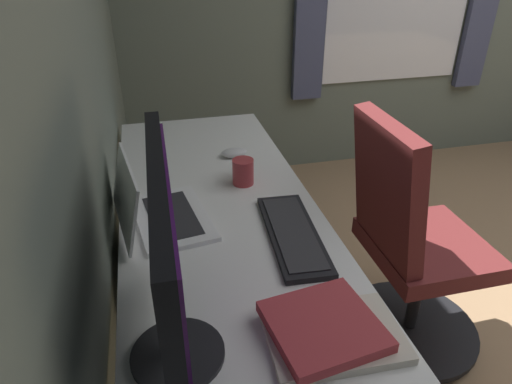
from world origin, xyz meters
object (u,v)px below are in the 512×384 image
drawer_pedestal (221,318)px  book_stack_near (328,331)px  monitor_primary (168,260)px  coffee_mug (243,171)px  laptop_leftmost (154,209)px  office_chair (409,252)px  keyboard_main (293,234)px  mouse_main (234,153)px

drawer_pedestal → book_stack_near: book_stack_near is taller
monitor_primary → coffee_mug: bearing=-22.3°
laptop_leftmost → book_stack_near: (-0.56, -0.35, -0.03)m
monitor_primary → office_chair: (0.53, -0.90, -0.53)m
book_stack_near → office_chair: size_ratio=0.31×
drawer_pedestal → monitor_primary: bearing=161.3°
book_stack_near → coffee_mug: size_ratio=2.62×
laptop_leftmost → keyboard_main: 0.43m
laptop_leftmost → office_chair: office_chair is taller
mouse_main → coffee_mug: (-0.22, 0.01, 0.03)m
coffee_mug → office_chair: (-0.19, -0.60, -0.32)m
keyboard_main → book_stack_near: size_ratio=1.41×
book_stack_near → coffee_mug: (0.75, 0.03, 0.02)m
drawer_pedestal → coffee_mug: bearing=-28.5°
monitor_primary → office_chair: monitor_primary is taller
book_stack_near → laptop_leftmost: bearing=31.8°
drawer_pedestal → coffee_mug: size_ratio=6.00×
mouse_main → office_chair: size_ratio=0.11×
laptop_leftmost → office_chair: (-0.00, -0.92, -0.32)m
drawer_pedestal → laptop_leftmost: laptop_leftmost is taller
mouse_main → office_chair: 0.78m
monitor_primary → mouse_main: (0.95, -0.31, -0.24)m
laptop_leftmost → keyboard_main: bearing=-113.6°
monitor_primary → book_stack_near: (-0.03, -0.33, -0.23)m
drawer_pedestal → office_chair: (0.06, -0.74, 0.11)m
book_stack_near → office_chair: office_chair is taller
book_stack_near → office_chair: 0.85m
laptop_leftmost → book_stack_near: size_ratio=1.23×
mouse_main → coffee_mug: 0.23m
drawer_pedestal → keyboard_main: bearing=-116.7°
laptop_leftmost → keyboard_main: size_ratio=0.87×
keyboard_main → monitor_primary: bearing=134.4°
book_stack_near → coffee_mug: bearing=2.1°
monitor_primary → coffee_mug: 0.81m
laptop_leftmost → mouse_main: size_ratio=3.59×
drawer_pedestal → keyboard_main: size_ratio=1.62×
coffee_mug → mouse_main: bearing=-3.5°
book_stack_near → office_chair: bearing=-45.8°
keyboard_main → mouse_main: size_ratio=4.12×
drawer_pedestal → coffee_mug: coffee_mug is taller
mouse_main → coffee_mug: coffee_mug is taller
laptop_leftmost → coffee_mug: bearing=-59.1°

